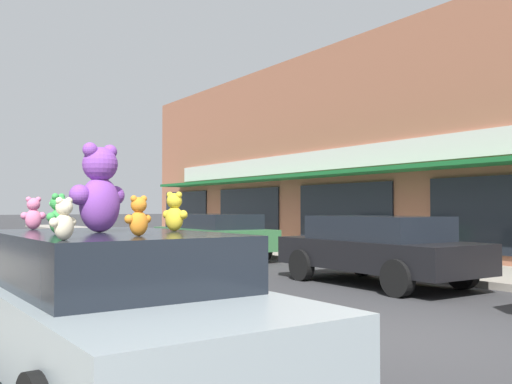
% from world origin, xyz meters
% --- Properties ---
extents(ground_plane, '(260.00, 260.00, 0.00)m').
position_xyz_m(ground_plane, '(0.00, 0.00, 0.00)').
color(ground_plane, '#333335').
extents(storefront_row, '(12.54, 29.67, 7.25)m').
position_xyz_m(storefront_row, '(13.49, 9.46, 3.62)').
color(storefront_row, '#9E6047').
rests_on(storefront_row, ground_plane).
extents(plush_art_car, '(2.05, 4.57, 1.38)m').
position_xyz_m(plush_art_car, '(-3.50, -0.13, 0.75)').
color(plush_art_car, '#8C999E').
rests_on(plush_art_car, ground_plane).
extents(teddy_bear_giant, '(0.58, 0.42, 0.76)m').
position_xyz_m(teddy_bear_giant, '(-3.55, -0.07, 1.75)').
color(teddy_bear_giant, purple).
rests_on(teddy_bear_giant, plush_art_car).
extents(teddy_bear_cream, '(0.21, 0.16, 0.28)m').
position_xyz_m(teddy_bear_cream, '(-4.12, -1.10, 1.51)').
color(teddy_bear_cream, beige).
rests_on(teddy_bear_cream, plush_art_car).
extents(teddy_bear_pink, '(0.24, 0.15, 0.32)m').
position_xyz_m(teddy_bear_pink, '(-3.88, 0.93, 1.53)').
color(teddy_bear_pink, pink).
rests_on(teddy_bear_pink, plush_art_car).
extents(teddy_bear_green, '(0.22, 0.22, 0.33)m').
position_xyz_m(teddy_bear_green, '(-3.93, -0.18, 1.54)').
color(teddy_bear_green, green).
rests_on(teddy_bear_green, plush_art_car).
extents(teddy_bear_yellow, '(0.21, 0.27, 0.36)m').
position_xyz_m(teddy_bear_yellow, '(-2.90, -0.18, 1.55)').
color(teddy_bear_yellow, yellow).
rests_on(teddy_bear_yellow, plush_art_car).
extents(teddy_bear_orange, '(0.23, 0.15, 0.30)m').
position_xyz_m(teddy_bear_orange, '(-3.51, -0.85, 1.52)').
color(teddy_bear_orange, orange).
rests_on(teddy_bear_orange, plush_art_car).
extents(parked_car_far_center, '(2.01, 4.46, 1.42)m').
position_xyz_m(parked_car_far_center, '(3.44, 3.58, 0.78)').
color(parked_car_far_center, black).
rests_on(parked_car_far_center, ground_plane).
extents(parked_car_far_right, '(2.05, 4.68, 1.39)m').
position_xyz_m(parked_car_far_right, '(3.44, 10.61, 0.79)').
color(parked_car_far_right, '#336B3D').
rests_on(parked_car_far_right, ground_plane).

